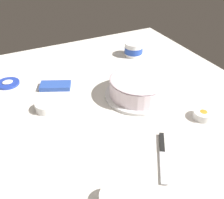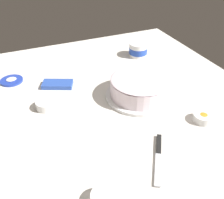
{
  "view_description": "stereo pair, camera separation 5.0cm",
  "coord_description": "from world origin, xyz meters",
  "px_view_note": "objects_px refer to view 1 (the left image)",
  "views": [
    {
      "loc": [
        0.35,
        0.86,
        0.7
      ],
      "look_at": [
        -0.08,
        -0.01,
        0.04
      ],
      "focal_mm": 43.48,
      "sensor_mm": 36.0,
      "label": 1
    },
    {
      "loc": [
        0.3,
        0.88,
        0.7
      ],
      "look_at": [
        -0.08,
        -0.01,
        0.04
      ],
      "focal_mm": 43.48,
      "sensor_mm": 36.0,
      "label": 2
    }
  ],
  "objects_px": {
    "sprinkle_bowl_orange": "(203,114)",
    "sprinkle_bowl_pink": "(114,199)",
    "frosting_tub_lid": "(8,83)",
    "frosting_tub": "(134,49)",
    "spreading_knife": "(162,152)",
    "sprinkle_bowl_blue": "(46,106)",
    "candy_box_lower": "(55,86)",
    "frosted_cake": "(139,87)"
  },
  "relations": [
    {
      "from": "frosted_cake",
      "to": "frosting_tub",
      "type": "distance_m",
      "value": 0.44
    },
    {
      "from": "frosting_tub",
      "to": "frosting_tub_lid",
      "type": "height_order",
      "value": "frosting_tub"
    },
    {
      "from": "frosted_cake",
      "to": "frosting_tub_lid",
      "type": "bearing_deg",
      "value": -35.6
    },
    {
      "from": "sprinkle_bowl_blue",
      "to": "frosting_tub_lid",
      "type": "bearing_deg",
      "value": -68.53
    },
    {
      "from": "sprinkle_bowl_orange",
      "to": "sprinkle_bowl_blue",
      "type": "height_order",
      "value": "sprinkle_bowl_blue"
    },
    {
      "from": "sprinkle_bowl_orange",
      "to": "sprinkle_bowl_pink",
      "type": "height_order",
      "value": "sprinkle_bowl_pink"
    },
    {
      "from": "sprinkle_bowl_pink",
      "to": "frosting_tub_lid",
      "type": "bearing_deg",
      "value": -78.33
    },
    {
      "from": "spreading_knife",
      "to": "candy_box_lower",
      "type": "bearing_deg",
      "value": -70.24
    },
    {
      "from": "frosted_cake",
      "to": "spreading_knife",
      "type": "bearing_deg",
      "value": 72.25
    },
    {
      "from": "sprinkle_bowl_orange",
      "to": "sprinkle_bowl_blue",
      "type": "bearing_deg",
      "value": -31.12
    },
    {
      "from": "frosted_cake",
      "to": "frosting_tub_lid",
      "type": "height_order",
      "value": "frosted_cake"
    },
    {
      "from": "frosting_tub_lid",
      "to": "spreading_knife",
      "type": "bearing_deg",
      "value": 119.69
    },
    {
      "from": "sprinkle_bowl_blue",
      "to": "candy_box_lower",
      "type": "distance_m",
      "value": 0.18
    },
    {
      "from": "frosting_tub_lid",
      "to": "candy_box_lower",
      "type": "distance_m",
      "value": 0.24
    },
    {
      "from": "candy_box_lower",
      "to": "sprinkle_bowl_blue",
      "type": "bearing_deg",
      "value": 84.89
    },
    {
      "from": "spreading_knife",
      "to": "sprinkle_bowl_blue",
      "type": "relative_size",
      "value": 2.29
    },
    {
      "from": "frosted_cake",
      "to": "frosting_tub",
      "type": "bearing_deg",
      "value": -116.82
    },
    {
      "from": "frosting_tub_lid",
      "to": "sprinkle_bowl_pink",
      "type": "distance_m",
      "value": 0.85
    },
    {
      "from": "frosting_tub",
      "to": "sprinkle_bowl_orange",
      "type": "distance_m",
      "value": 0.65
    },
    {
      "from": "sprinkle_bowl_blue",
      "to": "candy_box_lower",
      "type": "relative_size",
      "value": 0.63
    },
    {
      "from": "spreading_knife",
      "to": "sprinkle_bowl_blue",
      "type": "height_order",
      "value": "sprinkle_bowl_blue"
    },
    {
      "from": "frosted_cake",
      "to": "frosting_tub_lid",
      "type": "relative_size",
      "value": 2.78
    },
    {
      "from": "frosting_tub",
      "to": "sprinkle_bowl_pink",
      "type": "bearing_deg",
      "value": 56.75
    },
    {
      "from": "frosting_tub",
      "to": "candy_box_lower",
      "type": "relative_size",
      "value": 0.73
    },
    {
      "from": "sprinkle_bowl_pink",
      "to": "spreading_knife",
      "type": "bearing_deg",
      "value": -157.03
    },
    {
      "from": "sprinkle_bowl_pink",
      "to": "sprinkle_bowl_orange",
      "type": "bearing_deg",
      "value": -158.92
    },
    {
      "from": "sprinkle_bowl_orange",
      "to": "sprinkle_bowl_pink",
      "type": "bearing_deg",
      "value": 21.08
    },
    {
      "from": "spreading_knife",
      "to": "sprinkle_bowl_orange",
      "type": "distance_m",
      "value": 0.28
    },
    {
      "from": "frosted_cake",
      "to": "spreading_knife",
      "type": "height_order",
      "value": "frosted_cake"
    },
    {
      "from": "frosted_cake",
      "to": "candy_box_lower",
      "type": "xyz_separation_m",
      "value": [
        0.33,
        -0.24,
        -0.04
      ]
    },
    {
      "from": "frosting_tub",
      "to": "spreading_knife",
      "type": "bearing_deg",
      "value": 67.33
    },
    {
      "from": "frosting_tub_lid",
      "to": "sprinkle_bowl_blue",
      "type": "relative_size",
      "value": 1.23
    },
    {
      "from": "frosting_tub_lid",
      "to": "frosting_tub",
      "type": "bearing_deg",
      "value": -179.16
    },
    {
      "from": "sprinkle_bowl_blue",
      "to": "candy_box_lower",
      "type": "bearing_deg",
      "value": -119.12
    },
    {
      "from": "frosting_tub",
      "to": "spreading_knife",
      "type": "relative_size",
      "value": 0.51
    },
    {
      "from": "spreading_knife",
      "to": "sprinkle_bowl_orange",
      "type": "bearing_deg",
      "value": -160.69
    },
    {
      "from": "spreading_knife",
      "to": "sprinkle_bowl_blue",
      "type": "xyz_separation_m",
      "value": [
        0.3,
        -0.44,
        0.01
      ]
    },
    {
      "from": "sprinkle_bowl_orange",
      "to": "sprinkle_bowl_pink",
      "type": "xyz_separation_m",
      "value": [
        0.51,
        0.2,
        0.0
      ]
    },
    {
      "from": "sprinkle_bowl_pink",
      "to": "candy_box_lower",
      "type": "height_order",
      "value": "sprinkle_bowl_pink"
    },
    {
      "from": "frosting_tub_lid",
      "to": "sprinkle_bowl_pink",
      "type": "height_order",
      "value": "sprinkle_bowl_pink"
    },
    {
      "from": "sprinkle_bowl_pink",
      "to": "frosted_cake",
      "type": "bearing_deg",
      "value": -128.09
    },
    {
      "from": "sprinkle_bowl_orange",
      "to": "frosting_tub",
      "type": "bearing_deg",
      "value": -93.76
    }
  ]
}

